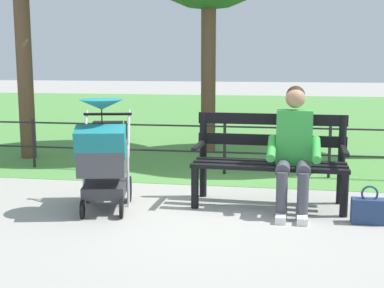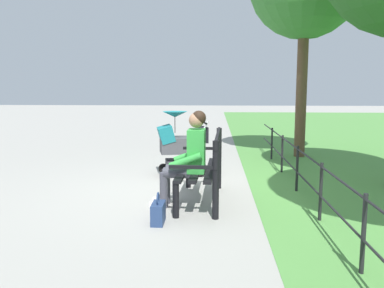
% 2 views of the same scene
% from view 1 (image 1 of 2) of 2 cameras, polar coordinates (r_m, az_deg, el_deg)
% --- Properties ---
extents(ground_plane, '(60.00, 60.00, 0.00)m').
position_cam_1_polar(ground_plane, '(5.63, 1.98, -6.60)').
color(ground_plane, '#9E9B93').
extents(grass_lawn, '(40.00, 16.00, 0.01)m').
position_cam_1_polar(grass_lawn, '(14.27, 6.60, 3.08)').
color(grass_lawn, '#518E42').
rests_on(grass_lawn, ground).
extents(park_bench, '(1.62, 0.65, 0.96)m').
position_cam_1_polar(park_bench, '(5.58, 8.54, -1.30)').
color(park_bench, black).
rests_on(park_bench, ground).
extents(person_on_bench, '(0.54, 0.74, 1.28)m').
position_cam_1_polar(person_on_bench, '(5.34, 11.11, -0.20)').
color(person_on_bench, '#42424C').
rests_on(person_on_bench, ground).
extents(stroller, '(0.67, 0.96, 1.15)m').
position_cam_1_polar(stroller, '(5.35, -9.65, -1.04)').
color(stroller, black).
rests_on(stroller, ground).
extents(handbag, '(0.32, 0.14, 0.37)m').
position_cam_1_polar(handbag, '(5.23, 18.81, -6.91)').
color(handbag, navy).
rests_on(handbag, ground).
extents(park_fence, '(8.26, 0.04, 0.70)m').
position_cam_1_polar(park_fence, '(6.96, 5.93, 0.01)').
color(park_fence, black).
rests_on(park_fence, ground).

